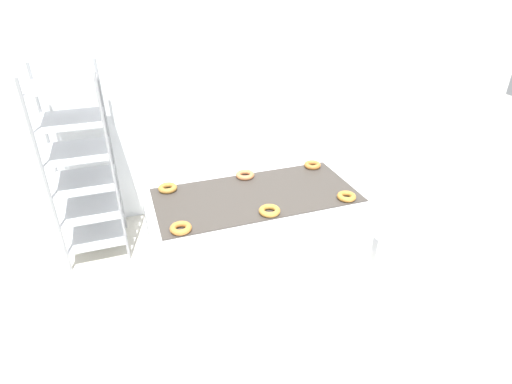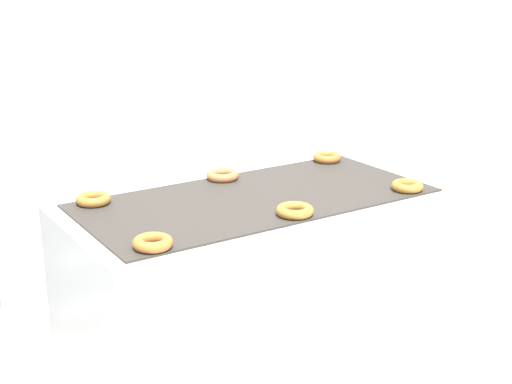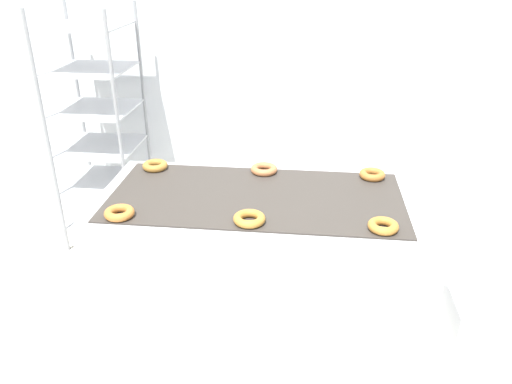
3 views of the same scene
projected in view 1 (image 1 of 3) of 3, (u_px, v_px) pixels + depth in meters
The scene contains 11 objects.
ground_plane at pixel (286, 346), 2.77m from camera, with size 14.00×14.00×0.00m, color beige.
wall_back at pixel (205, 76), 3.85m from camera, with size 8.00×0.05×2.80m.
fryer_machine at pixel (256, 244), 3.09m from camera, with size 1.56×0.78×0.88m.
baking_rack_cart at pixel (82, 166), 3.36m from camera, with size 0.52×0.56×1.66m.
glaze_bin at pixel (381, 240), 3.62m from camera, with size 0.36×0.35×0.30m.
donut_near_left at pixel (181, 228), 2.46m from camera, with size 0.14×0.14×0.04m, color #BB712F.
donut_near_center at pixel (270, 211), 2.65m from camera, with size 0.14×0.14×0.04m, color #B37A30.
donut_near_right at pixel (347, 196), 2.81m from camera, with size 0.13×0.13×0.04m, color #B7772E.
donut_far_left at pixel (168, 188), 2.92m from camera, with size 0.14×0.14×0.04m, color #A8732F.
donut_far_center at pixel (245, 175), 3.11m from camera, with size 0.14×0.14×0.04m, color #BA7042.
donut_far_right at pixel (312, 165), 3.27m from camera, with size 0.14×0.14×0.04m, color #AA692D.
Camera 1 is at (-0.83, -1.73, 2.28)m, focal length 28.00 mm.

